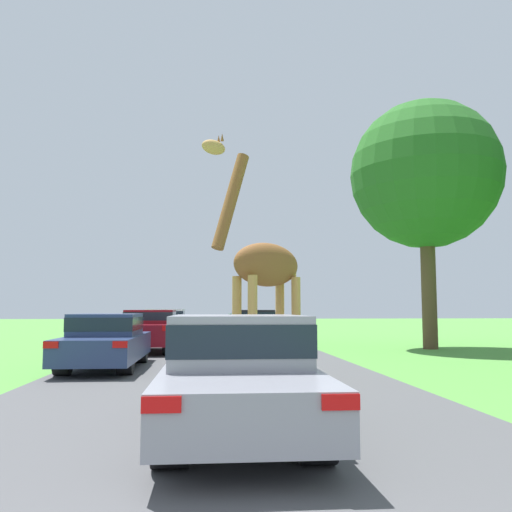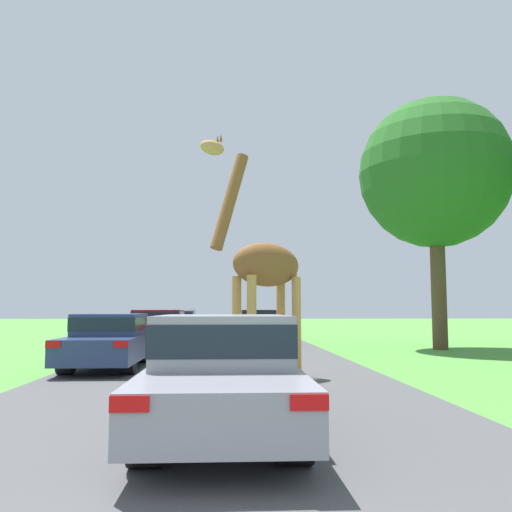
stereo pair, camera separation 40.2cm
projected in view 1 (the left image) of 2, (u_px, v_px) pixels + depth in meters
The scene contains 9 objects.
road at pixel (212, 335), 30.76m from camera, with size 7.52×120.00×0.00m.
giraffe_near_road at pixel (263, 272), 11.66m from camera, with size 2.38×1.82×5.09m.
car_lead_maroon at pixel (237, 369), 6.60m from camera, with size 1.73×4.75×1.40m.
car_queue_right at pixel (165, 324), 24.65m from camera, with size 1.86×3.99×1.47m.
car_queue_left at pixel (253, 327), 21.85m from camera, with size 1.79×4.11×1.44m.
car_far_ahead at pixel (246, 325), 27.22m from camera, with size 1.96×3.93×1.24m.
car_verge_right at pixel (151, 329), 18.66m from camera, with size 1.79×4.13×1.44m.
car_rear_follower at pixel (106, 340), 13.53m from camera, with size 1.72×4.61×1.36m.
tree_left_edge at pixel (425, 175), 20.66m from camera, with size 5.65×5.65×9.42m.
Camera 1 is at (-0.17, -1.15, 1.48)m, focal length 38.00 mm.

